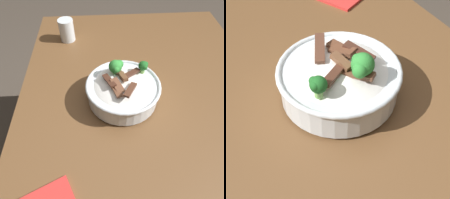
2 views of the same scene
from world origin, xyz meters
The scene contains 4 objects.
ground centered at (0.00, 0.00, 0.00)m, with size 10.00×10.00×0.00m, color #4C4238.
dining_table centered at (0.00, 0.00, 0.69)m, with size 1.24×0.95×0.78m.
rice_bowl centered at (0.01, -0.09, 0.84)m, with size 0.26×0.26×0.14m.
drinking_glass centered at (-0.39, -0.32, 0.83)m, with size 0.07×0.07×0.10m.
Camera 1 is at (0.50, -0.16, 1.36)m, focal length 33.09 mm.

